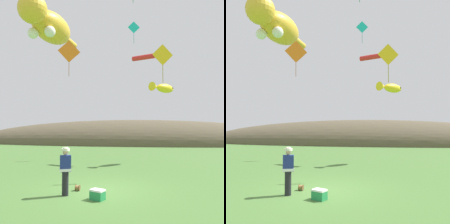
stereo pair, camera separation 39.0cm
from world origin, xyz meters
TOP-DOWN VIEW (x-y plane):
  - ground_plane at (0.00, 0.00)m, footprint 120.00×120.00m
  - distant_hill_ridge at (0.00, 27.05)m, footprint 50.77×12.18m
  - festival_attendant at (-1.08, -0.90)m, footprint 0.49×0.40m
  - kite_spool at (-0.82, -0.15)m, footprint 0.17×0.24m
  - picnic_cooler at (0.21, -1.26)m, footprint 0.58×0.50m
  - kite_giant_cat at (-5.71, 8.49)m, footprint 2.95×8.89m
  - kite_fish_windsock at (3.12, 8.11)m, footprint 2.04×2.21m
  - kite_tube_streamer at (1.83, 8.48)m, footprint 1.88×1.09m
  - kite_diamond_gold at (2.78, 3.02)m, footprint 1.08×0.33m
  - kite_diamond_orange at (-2.95, 5.29)m, footprint 1.30×0.66m
  - kite_diamond_teal at (0.92, 11.19)m, footprint 1.03×0.21m

SIDE VIEW (x-z plane):
  - ground_plane at x=0.00m, z-range 0.00..0.00m
  - distant_hill_ridge at x=0.00m, z-range -3.50..3.50m
  - kite_spool at x=-0.82m, z-range 0.00..0.24m
  - picnic_cooler at x=0.21m, z-range 0.00..0.36m
  - festival_attendant at x=-1.08m, z-range 0.07..1.84m
  - kite_fish_windsock at x=3.12m, z-range 4.93..5.66m
  - kite_diamond_gold at x=2.78m, z-range 5.23..7.24m
  - kite_diamond_orange at x=-2.95m, z-range 6.17..8.52m
  - kite_tube_streamer at x=1.83m, z-range 7.47..7.90m
  - kite_giant_cat at x=-5.71m, z-range 9.19..11.89m
  - kite_diamond_teal at x=0.92m, z-range 10.10..12.04m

